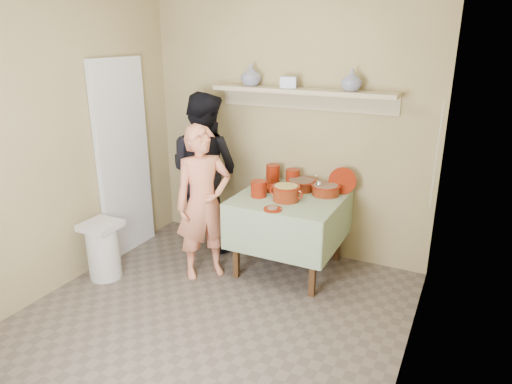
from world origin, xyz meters
The scene contains 22 objects.
ground centered at (0.00, 0.00, 0.00)m, with size 3.50×3.50×0.00m, color #60534B.
tile_panel centered at (-1.46, 0.95, 1.00)m, with size 0.06×0.70×2.00m, color silver.
plate_stack_a centered at (-0.07, 1.59, 0.86)m, with size 0.14×0.14×0.19m, color #701103.
plate_stack_b centered at (0.14, 1.60, 0.84)m, with size 0.14×0.14×0.16m, color #701103.
bowl_stack centered at (-0.01, 1.14, 0.84)m, with size 0.15×0.15×0.15m, color #701103.
empty_bowl centered at (-0.01, 1.34, 0.78)m, with size 0.16×0.16×0.05m, color #701103.
propped_lid centered at (0.66, 1.58, 0.88)m, with size 0.26×0.26×0.02m, color #701103.
vase_right centered at (0.67, 1.62, 1.82)m, with size 0.19×0.19×0.19m, color navy.
vase_left centered at (-0.34, 1.63, 1.82)m, with size 0.20×0.20×0.21m, color navy.
ceramic_box centered at (0.07, 1.61, 1.77)m, with size 0.15×0.11×0.11m, color navy.
person_cook centered at (-0.43, 0.82, 0.73)m, with size 0.53×0.35×1.46m, color #DC7F5F.
person_helper centered at (-0.80, 1.43, 0.83)m, with size 0.81×0.63×1.66m, color black.
room_shell centered at (0.00, 0.00, 1.61)m, with size 3.04×3.54×2.62m.
serving_table centered at (0.25, 1.28, 0.64)m, with size 0.97×0.97×0.76m.
cazuela_meat_a centered at (0.27, 1.51, 0.82)m, with size 0.30×0.30×0.10m.
cazuela_meat_b centered at (0.54, 1.46, 0.82)m, with size 0.28×0.28×0.10m.
ladle centered at (0.48, 1.43, 0.87)m, with size 0.08×0.26×0.19m.
cazuela_rice centered at (0.26, 1.15, 0.85)m, with size 0.33×0.25×0.14m.
front_plate centered at (0.25, 0.87, 0.77)m, with size 0.16×0.16×0.03m.
wall_shelf centered at (0.20, 1.65, 1.67)m, with size 1.80×0.25×0.21m.
trash_bin centered at (-1.26, 0.35, 0.28)m, with size 0.32×0.32×0.56m.
electrical_cord centered at (1.47, 1.48, 1.25)m, with size 0.01×0.05×0.90m.
Camera 1 is at (1.75, -2.50, 2.20)m, focal length 32.00 mm.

